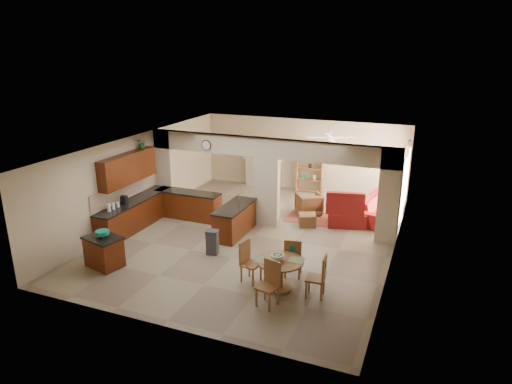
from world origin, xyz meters
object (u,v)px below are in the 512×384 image
at_px(kitchen_island, 104,252).
at_px(armchair, 309,204).
at_px(dining_table, 280,270).
at_px(sofa, 381,207).

height_order(kitchen_island, armchair, kitchen_island).
xyz_separation_m(dining_table, sofa, (1.56, 5.65, -0.14)).
bearing_deg(dining_table, kitchen_island, -172.80).
relative_size(sofa, armchair, 3.07).
bearing_deg(dining_table, armchair, 98.17).
distance_m(dining_table, armchair, 5.16).
relative_size(kitchen_island, sofa, 0.43).
bearing_deg(kitchen_island, armchair, 69.35).
distance_m(dining_table, sofa, 5.87).
relative_size(dining_table, armchair, 1.35).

